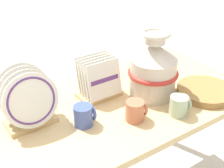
{
  "coord_description": "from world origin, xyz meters",
  "views": [
    {
      "loc": [
        -0.71,
        -1.05,
        1.56
      ],
      "look_at": [
        0.0,
        0.0,
        0.84
      ],
      "focal_mm": 50.0,
      "sensor_mm": 36.0,
      "label": 1
    }
  ],
  "objects_px": {
    "dish_rack_square_plates": "(99,82)",
    "wicker_charger_stack": "(205,91)",
    "ceramic_vase": "(153,68)",
    "mug_cobalt_glaze": "(84,115)",
    "mug_terracotta_glaze": "(136,111)",
    "mug_sage_glaze": "(179,105)",
    "dish_rack_round_plates": "(28,102)"
  },
  "relations": [
    {
      "from": "ceramic_vase",
      "to": "dish_rack_square_plates",
      "type": "relative_size",
      "value": 1.58
    },
    {
      "from": "mug_cobalt_glaze",
      "to": "mug_terracotta_glaze",
      "type": "bearing_deg",
      "value": -25.29
    },
    {
      "from": "wicker_charger_stack",
      "to": "mug_terracotta_glaze",
      "type": "height_order",
      "value": "mug_terracotta_glaze"
    },
    {
      "from": "dish_rack_round_plates",
      "to": "mug_cobalt_glaze",
      "type": "height_order",
      "value": "dish_rack_round_plates"
    },
    {
      "from": "wicker_charger_stack",
      "to": "mug_cobalt_glaze",
      "type": "relative_size",
      "value": 3.0
    },
    {
      "from": "dish_rack_square_plates",
      "to": "mug_terracotta_glaze",
      "type": "height_order",
      "value": "dish_rack_square_plates"
    },
    {
      "from": "ceramic_vase",
      "to": "dish_rack_square_plates",
      "type": "xyz_separation_m",
      "value": [
        -0.23,
        0.14,
        -0.07
      ]
    },
    {
      "from": "mug_cobalt_glaze",
      "to": "ceramic_vase",
      "type": "bearing_deg",
      "value": 4.1
    },
    {
      "from": "dish_rack_round_plates",
      "to": "dish_rack_square_plates",
      "type": "height_order",
      "value": "dish_rack_round_plates"
    },
    {
      "from": "mug_terracotta_glaze",
      "to": "mug_sage_glaze",
      "type": "bearing_deg",
      "value": -22.57
    },
    {
      "from": "dish_rack_square_plates",
      "to": "mug_cobalt_glaze",
      "type": "xyz_separation_m",
      "value": [
        -0.18,
        -0.17,
        -0.03
      ]
    },
    {
      "from": "wicker_charger_stack",
      "to": "mug_terracotta_glaze",
      "type": "relative_size",
      "value": 3.0
    },
    {
      "from": "mug_terracotta_glaze",
      "to": "ceramic_vase",
      "type": "bearing_deg",
      "value": 31.85
    },
    {
      "from": "dish_rack_square_plates",
      "to": "wicker_charger_stack",
      "type": "distance_m",
      "value": 0.54
    },
    {
      "from": "mug_sage_glaze",
      "to": "mug_terracotta_glaze",
      "type": "bearing_deg",
      "value": 157.43
    },
    {
      "from": "dish_rack_square_plates",
      "to": "wicker_charger_stack",
      "type": "xyz_separation_m",
      "value": [
        0.45,
        -0.29,
        -0.06
      ]
    },
    {
      "from": "dish_rack_round_plates",
      "to": "wicker_charger_stack",
      "type": "height_order",
      "value": "dish_rack_round_plates"
    },
    {
      "from": "dish_rack_square_plates",
      "to": "mug_sage_glaze",
      "type": "bearing_deg",
      "value": -57.82
    },
    {
      "from": "ceramic_vase",
      "to": "mug_sage_glaze",
      "type": "height_order",
      "value": "ceramic_vase"
    },
    {
      "from": "dish_rack_square_plates",
      "to": "wicker_charger_stack",
      "type": "bearing_deg",
      "value": -32.87
    },
    {
      "from": "dish_rack_round_plates",
      "to": "mug_sage_glaze",
      "type": "xyz_separation_m",
      "value": [
        0.59,
        -0.31,
        -0.06
      ]
    },
    {
      "from": "dish_rack_square_plates",
      "to": "mug_sage_glaze",
      "type": "height_order",
      "value": "dish_rack_square_plates"
    },
    {
      "from": "dish_rack_round_plates",
      "to": "mug_terracotta_glaze",
      "type": "distance_m",
      "value": 0.46
    },
    {
      "from": "ceramic_vase",
      "to": "mug_sage_glaze",
      "type": "bearing_deg",
      "value": -93.78
    },
    {
      "from": "wicker_charger_stack",
      "to": "mug_terracotta_glaze",
      "type": "bearing_deg",
      "value": 176.3
    },
    {
      "from": "mug_sage_glaze",
      "to": "wicker_charger_stack",
      "type": "bearing_deg",
      "value": 12.28
    },
    {
      "from": "dish_rack_round_plates",
      "to": "mug_terracotta_glaze",
      "type": "relative_size",
      "value": 2.74
    },
    {
      "from": "mug_terracotta_glaze",
      "to": "dish_rack_round_plates",
      "type": "bearing_deg",
      "value": 149.89
    },
    {
      "from": "mug_sage_glaze",
      "to": "ceramic_vase",
      "type": "bearing_deg",
      "value": 86.22
    },
    {
      "from": "ceramic_vase",
      "to": "dish_rack_square_plates",
      "type": "height_order",
      "value": "ceramic_vase"
    },
    {
      "from": "mug_terracotta_glaze",
      "to": "wicker_charger_stack",
      "type": "bearing_deg",
      "value": -3.7
    },
    {
      "from": "ceramic_vase",
      "to": "wicker_charger_stack",
      "type": "height_order",
      "value": "ceramic_vase"
    }
  ]
}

